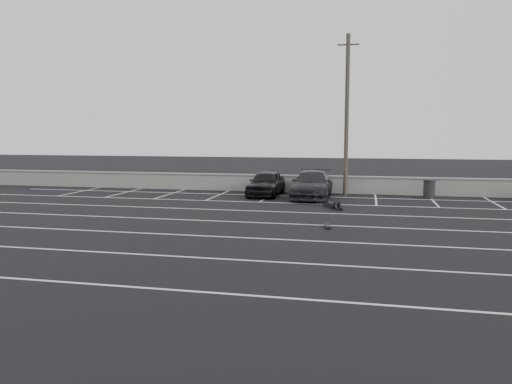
% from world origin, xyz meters
% --- Properties ---
extents(ground, '(120.00, 120.00, 0.00)m').
position_xyz_m(ground, '(0.00, 0.00, 0.00)').
color(ground, black).
rests_on(ground, ground).
extents(seawall, '(50.00, 0.45, 1.06)m').
position_xyz_m(seawall, '(0.00, 14.00, 0.55)').
color(seawall, gray).
rests_on(seawall, ground).
extents(stall_lines, '(36.00, 20.05, 0.01)m').
position_xyz_m(stall_lines, '(-0.08, 4.41, 0.00)').
color(stall_lines, silver).
rests_on(stall_lines, ground).
extents(car_left, '(1.81, 4.31, 1.46)m').
position_xyz_m(car_left, '(-2.23, 11.87, 0.73)').
color(car_left, black).
rests_on(car_left, ground).
extents(car_right, '(2.19, 5.24, 1.51)m').
position_xyz_m(car_right, '(0.49, 11.40, 0.76)').
color(car_right, black).
rests_on(car_right, ground).
extents(utility_pole, '(1.23, 0.25, 9.26)m').
position_xyz_m(utility_pole, '(2.26, 13.20, 4.69)').
color(utility_pole, '#4C4238').
rests_on(utility_pole, ground).
extents(trash_bin, '(0.81, 0.81, 1.06)m').
position_xyz_m(trash_bin, '(6.90, 12.60, 0.54)').
color(trash_bin, black).
rests_on(trash_bin, ground).
extents(person, '(2.37, 2.83, 0.45)m').
position_xyz_m(person, '(1.88, 8.00, 0.23)').
color(person, black).
rests_on(person, ground).
extents(skateboard, '(0.31, 0.77, 0.09)m').
position_xyz_m(skateboard, '(2.08, 2.52, 0.07)').
color(skateboard, black).
rests_on(skateboard, ground).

